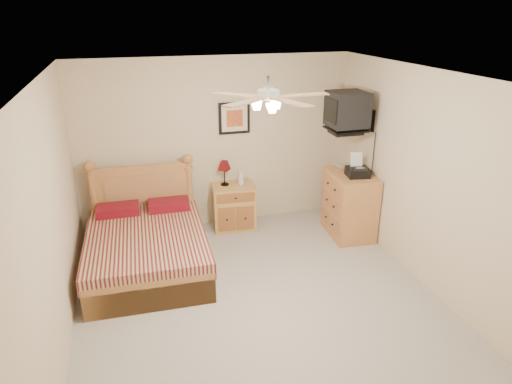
% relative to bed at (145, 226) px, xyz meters
% --- Properties ---
extents(floor, '(4.50, 4.50, 0.00)m').
position_rel_bed_xyz_m(floor, '(1.15, -1.12, -0.60)').
color(floor, '#9A948B').
rests_on(floor, ground).
extents(ceiling, '(4.00, 4.50, 0.04)m').
position_rel_bed_xyz_m(ceiling, '(1.15, -1.12, 1.90)').
color(ceiling, white).
rests_on(ceiling, ground).
extents(wall_back, '(4.00, 0.04, 2.50)m').
position_rel_bed_xyz_m(wall_back, '(1.15, 1.13, 0.65)').
color(wall_back, beige).
rests_on(wall_back, ground).
extents(wall_front, '(4.00, 0.04, 2.50)m').
position_rel_bed_xyz_m(wall_front, '(1.15, -3.37, 0.65)').
color(wall_front, beige).
rests_on(wall_front, ground).
extents(wall_left, '(0.04, 4.50, 2.50)m').
position_rel_bed_xyz_m(wall_left, '(-0.85, -1.12, 0.65)').
color(wall_left, beige).
rests_on(wall_left, ground).
extents(wall_right, '(0.04, 4.50, 2.50)m').
position_rel_bed_xyz_m(wall_right, '(3.15, -1.12, 0.65)').
color(wall_right, beige).
rests_on(wall_right, ground).
extents(bed, '(1.48, 1.91, 1.21)m').
position_rel_bed_xyz_m(bed, '(0.00, 0.00, 0.00)').
color(bed, '#9E6833').
rests_on(bed, ground).
extents(nightstand, '(0.66, 0.52, 0.67)m').
position_rel_bed_xyz_m(nightstand, '(1.33, 0.88, -0.27)').
color(nightstand, '#C38A46').
rests_on(nightstand, ground).
extents(table_lamp, '(0.22, 0.22, 0.37)m').
position_rel_bed_xyz_m(table_lamp, '(1.22, 0.95, 0.25)').
color(table_lamp, '#580B0F').
rests_on(table_lamp, nightstand).
extents(lotion_bottle, '(0.12, 0.12, 0.25)m').
position_rel_bed_xyz_m(lotion_bottle, '(1.45, 0.88, 0.19)').
color(lotion_bottle, silver).
rests_on(lotion_bottle, nightstand).
extents(framed_picture, '(0.46, 0.04, 0.46)m').
position_rel_bed_xyz_m(framed_picture, '(1.42, 1.11, 1.02)').
color(framed_picture, black).
rests_on(framed_picture, wall_back).
extents(dresser, '(0.61, 0.83, 0.94)m').
position_rel_bed_xyz_m(dresser, '(2.88, 0.18, -0.13)').
color(dresser, '#B86D3F').
rests_on(dresser, ground).
extents(fax_machine, '(0.34, 0.36, 0.31)m').
position_rel_bed_xyz_m(fax_machine, '(2.90, 0.07, 0.49)').
color(fax_machine, black).
rests_on(fax_machine, dresser).
extents(magazine_lower, '(0.23, 0.27, 0.02)m').
position_rel_bed_xyz_m(magazine_lower, '(2.81, 0.46, 0.35)').
color(magazine_lower, beige).
rests_on(magazine_lower, dresser).
extents(magazine_upper, '(0.22, 0.27, 0.02)m').
position_rel_bed_xyz_m(magazine_upper, '(2.82, 0.46, 0.37)').
color(magazine_upper, tan).
rests_on(magazine_upper, magazine_lower).
extents(wall_tv, '(0.56, 0.46, 0.58)m').
position_rel_bed_xyz_m(wall_tv, '(2.90, 0.22, 1.21)').
color(wall_tv, black).
rests_on(wall_tv, wall_right).
extents(ceiling_fan, '(1.14, 1.14, 0.28)m').
position_rel_bed_xyz_m(ceiling_fan, '(1.15, -1.32, 1.76)').
color(ceiling_fan, silver).
rests_on(ceiling_fan, ceiling).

